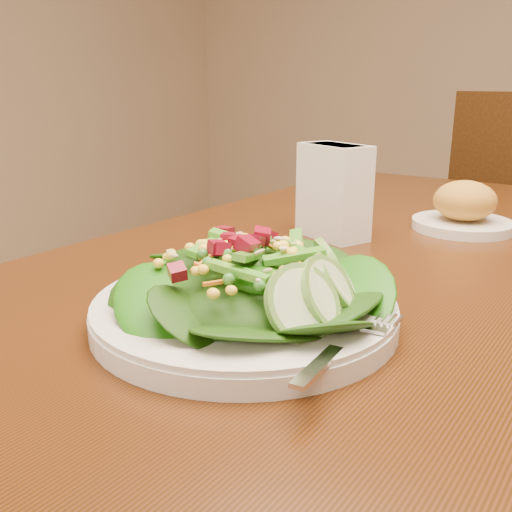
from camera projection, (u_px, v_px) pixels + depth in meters
name	position (u px, v px, depth m)	size (l,w,h in m)	color
dining_table	(415.00, 323.00, 0.83)	(0.90, 1.40, 0.75)	#431E0D
salad_plate	(253.00, 294.00, 0.56)	(0.31, 0.31, 0.09)	silver
bread_plate	(464.00, 210.00, 0.94)	(0.16, 0.16, 0.08)	silver
napkin_holder	(334.00, 189.00, 0.88)	(0.13, 0.10, 0.14)	white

